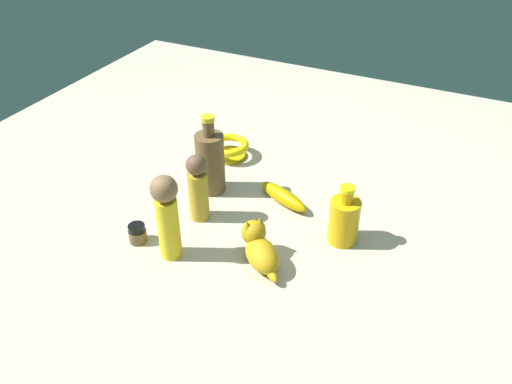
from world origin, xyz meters
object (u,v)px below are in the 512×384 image
object	(u,v)px
banana	(283,197)
cat_figurine	(260,248)
person_figure_child	(167,214)
person_figure_adult	(198,187)
bowl	(229,148)
bottle_tall	(210,161)
nail_polish_jar	(137,233)
bottle_short	(344,220)

from	to	relation	value
banana	cat_figurine	bearing A→B (deg)	-56.66
person_figure_child	person_figure_adult	bearing A→B (deg)	95.20
bowl	bottle_tall	size ratio (longest dim) A/B	0.54
bowl	banana	bearing A→B (deg)	-31.17
nail_polish_jar	bottle_tall	size ratio (longest dim) A/B	0.21
cat_figurine	bottle_tall	size ratio (longest dim) A/B	0.58
cat_figurine	bottle_short	world-z (taller)	bottle_short
bottle_tall	bowl	bearing A→B (deg)	102.71
person_figure_adult	bottle_tall	distance (m)	0.12
banana	person_figure_child	xyz separation A→B (m)	(-0.15, -0.30, 0.10)
person_figure_child	bottle_short	xyz separation A→B (m)	(0.34, 0.22, -0.06)
banana	person_figure_adult	xyz separation A→B (m)	(-0.17, -0.15, 0.07)
cat_figurine	person_figure_child	distance (m)	0.22
bowl	person_figure_adult	distance (m)	0.31
bowl	bottle_short	xyz separation A→B (m)	(0.42, -0.22, 0.03)
bowl	banana	distance (m)	0.28
nail_polish_jar	bottle_tall	bearing A→B (deg)	79.11
person_figure_child	bottle_tall	world-z (taller)	bottle_tall
bottle_tall	bottle_short	size ratio (longest dim) A/B	1.44
person_figure_child	person_figure_adult	distance (m)	0.15
nail_polish_jar	bowl	bearing A→B (deg)	88.41
banana	bottle_tall	size ratio (longest dim) A/B	0.74
person_figure_child	cat_figurine	bearing A→B (deg)	18.28
banana	nail_polish_jar	distance (m)	0.38
cat_figurine	bowl	bearing A→B (deg)	126.67
bottle_short	person_figure_adult	bearing A→B (deg)	-168.70
cat_figurine	nail_polish_jar	size ratio (longest dim) A/B	2.78
person_figure_adult	bottle_short	distance (m)	0.36
bottle_short	bowl	bearing A→B (deg)	152.53
person_figure_adult	nail_polish_jar	xyz separation A→B (m)	(-0.08, -0.14, -0.07)
bowl	banana	xyz separation A→B (m)	(0.24, -0.14, -0.01)
nail_polish_jar	person_figure_adult	bearing A→B (deg)	59.78
bowl	bottle_short	size ratio (longest dim) A/B	0.78
bottle_tall	banana	bearing A→B (deg)	7.78
cat_figurine	bottle_tall	bearing A→B (deg)	139.68
person_figure_adult	banana	bearing A→B (deg)	41.39
nail_polish_jar	bottle_short	distance (m)	0.49
cat_figurine	person_figure_adult	bearing A→B (deg)	157.53
person_figure_child	bottle_short	bearing A→B (deg)	33.15
banana	person_figure_child	bearing A→B (deg)	-94.12
cat_figurine	banana	size ratio (longest dim) A/B	0.79
banana	bottle_tall	xyz separation A→B (m)	(-0.20, -0.03, 0.07)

